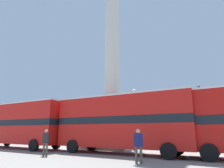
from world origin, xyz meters
The scene contains 8 objects.
ground_plane centered at (0.00, 0.00, 0.00)m, with size 200.00×200.00×0.00m, color gray.
monument_column centered at (0.00, 0.00, 8.56)m, with size 4.84×4.84×24.49m.
bus_a centered at (3.03, -4.16, 2.41)m, with size 10.78×3.18×4.37m.
bus_b centered at (-8.07, -4.43, 2.41)m, with size 10.93×3.25×4.37m.
equestrian_statue centered at (8.24, 3.33, 1.82)m, with size 3.90×3.29×6.18m.
street_lamp centered at (3.17, -1.77, 2.74)m, with size 0.37×0.37×5.34m.
pedestrian_near_lamp centered at (-1.21, -7.69, 1.01)m, with size 0.48×0.23×1.78m.
pedestrian_by_plinth centered at (5.61, -7.78, 1.03)m, with size 0.50×0.42×1.80m.
Camera 1 is at (9.48, -18.36, 1.73)m, focal length 32.00 mm.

